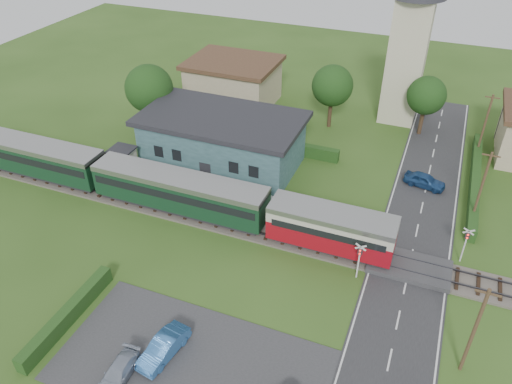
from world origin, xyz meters
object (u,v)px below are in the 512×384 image
at_px(car_park_silver, 118,373).
at_px(house_west, 233,81).
at_px(car_on_road, 425,180).
at_px(train, 148,184).
at_px(station_building, 222,140).
at_px(pedestrian_far, 141,170).
at_px(car_park_blue, 164,347).
at_px(pedestrian_near, 261,194).
at_px(crossing_signal_far, 466,240).
at_px(church_tower, 411,33).
at_px(crossing_signal_near, 359,256).
at_px(equipment_hut, 123,160).

bearing_deg(car_park_silver, house_west, 100.97).
bearing_deg(car_on_road, train, 129.38).
bearing_deg(station_building, car_on_road, 9.04).
xyz_separation_m(station_building, car_park_silver, (4.82, -25.49, -2.09)).
bearing_deg(pedestrian_far, car_on_road, -64.97).
height_order(car_park_blue, pedestrian_near, pedestrian_near).
bearing_deg(pedestrian_near, car_on_road, -136.73).
bearing_deg(crossing_signal_far, car_park_silver, -134.83).
relative_size(crossing_signal_far, car_on_road, 0.85).
distance_m(church_tower, crossing_signal_near, 29.57).
bearing_deg(car_park_blue, train, 133.42).
bearing_deg(station_building, car_park_blue, -74.16).
distance_m(train, church_tower, 32.71).
relative_size(church_tower, car_park_silver, 4.93).
bearing_deg(equipment_hut, crossing_signal_far, -1.46).
height_order(station_building, car_park_silver, station_building).
distance_m(station_building, pedestrian_far, 8.60).
bearing_deg(train, pedestrian_far, 133.52).
bearing_deg(train, car_on_road, 27.94).
xyz_separation_m(crossing_signal_near, car_on_road, (3.34, 14.54, -1.43)).
xyz_separation_m(train, car_park_silver, (7.96, -16.50, -1.58)).
relative_size(car_park_silver, pedestrian_far, 2.16).
distance_m(car_on_road, car_park_silver, 32.29).
relative_size(equipment_hut, car_park_silver, 0.71).
height_order(church_tower, crossing_signal_near, church_tower).
height_order(crossing_signal_near, pedestrian_near, crossing_signal_near).
bearing_deg(equipment_hut, train, -33.38).
xyz_separation_m(house_west, pedestrian_far, (-0.87, -20.13, -1.52)).
bearing_deg(train, car_park_silver, -64.24).
bearing_deg(house_west, equipment_hut, -98.62).
bearing_deg(car_on_road, pedestrian_near, 134.14).
bearing_deg(pedestrian_near, pedestrian_far, 13.59).
xyz_separation_m(equipment_hut, car_park_blue, (14.51, -17.16, -1.00)).
height_order(equipment_hut, car_park_silver, equipment_hut).
bearing_deg(crossing_signal_far, pedestrian_near, 176.28).
height_order(crossing_signal_far, car_park_blue, crossing_signal_far).
bearing_deg(train, crossing_signal_near, -7.02).
bearing_deg(train, church_tower, 55.09).
height_order(car_park_blue, pedestrian_far, pedestrian_far).
xyz_separation_m(house_west, pedestrian_near, (11.32, -19.48, -1.55)).
distance_m(church_tower, crossing_signal_far, 26.39).
relative_size(church_tower, crossing_signal_far, 5.37).
xyz_separation_m(station_building, train, (-3.14, -8.99, -0.52)).
height_order(church_tower, car_park_blue, church_tower).
height_order(train, car_on_road, train).
height_order(church_tower, pedestrian_near, church_tower).
distance_m(equipment_hut, pedestrian_far, 2.20).
distance_m(station_building, car_on_road, 20.08).
bearing_deg(church_tower, car_park_blue, -101.99).
bearing_deg(equipment_hut, station_building, 35.92).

